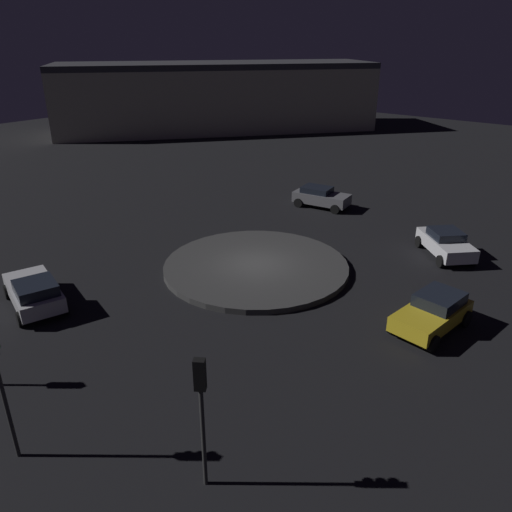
# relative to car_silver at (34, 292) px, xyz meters

# --- Properties ---
(ground_plane) EXTENTS (116.40, 116.40, 0.00)m
(ground_plane) POSITION_rel_car_silver_xyz_m (9.54, -5.25, -0.79)
(ground_plane) COLOR black
(roundabout_island) EXTENTS (9.82, 9.82, 0.30)m
(roundabout_island) POSITION_rel_car_silver_xyz_m (9.54, -5.25, -0.64)
(roundabout_island) COLOR #383838
(roundabout_island) RESTS_ON ground_plane
(car_silver) EXTENTS (3.07, 4.55, 1.53)m
(car_silver) POSITION_rel_car_silver_xyz_m (0.00, 0.00, 0.00)
(car_silver) COLOR silver
(car_silver) RESTS_ON ground_plane
(car_white) EXTENTS (4.03, 4.07, 1.49)m
(car_white) POSITION_rel_car_silver_xyz_m (17.59, -12.44, -0.01)
(car_white) COLOR white
(car_white) RESTS_ON ground_plane
(car_yellow) EXTENTS (4.06, 2.49, 1.52)m
(car_yellow) POSITION_rel_car_silver_xyz_m (9.62, -14.77, 0.01)
(car_yellow) COLOR gold
(car_yellow) RESTS_ON ground_plane
(car_grey) EXTENTS (2.41, 4.16, 1.46)m
(car_grey) POSITION_rel_car_silver_xyz_m (20.63, -2.28, -0.01)
(car_grey) COLOR slate
(car_grey) RESTS_ON ground_plane
(traffic_light_southwest) EXTENTS (0.40, 0.37, 4.17)m
(traffic_light_southwest) POSITION_rel_car_silver_xyz_m (-2.17, -12.93, 2.18)
(traffic_light_southwest) COLOR #2D2D2D
(traffic_light_southwest) RESTS_ON ground_plane
(store_building) EXTENTS (38.15, 33.62, 8.34)m
(store_building) POSITION_rel_car_silver_xyz_m (39.80, 25.90, 3.38)
(store_building) COLOR #B7B299
(store_building) RESTS_ON ground_plane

